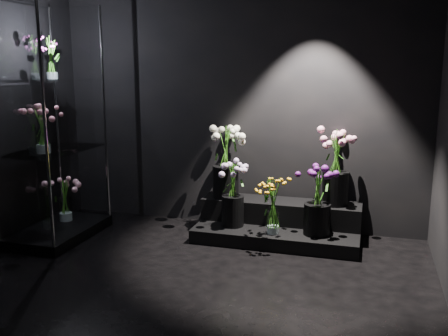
% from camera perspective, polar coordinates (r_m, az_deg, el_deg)
% --- Properties ---
extents(floor, '(4.00, 4.00, 0.00)m').
position_cam_1_polar(floor, '(3.89, -6.33, -15.05)').
color(floor, black).
rests_on(floor, ground).
extents(wall_back, '(4.00, 0.00, 4.00)m').
position_cam_1_polar(wall_back, '(5.39, 1.62, 7.98)').
color(wall_back, black).
rests_on(wall_back, floor).
extents(display_riser, '(1.64, 0.73, 0.36)m').
position_cam_1_polar(display_riser, '(5.20, 6.25, -6.28)').
color(display_riser, black).
rests_on(display_riser, floor).
extents(display_case, '(0.64, 1.07, 2.35)m').
position_cam_1_polar(display_case, '(5.25, -19.10, 4.77)').
color(display_case, black).
rests_on(display_case, floor).
extents(bouquet_orange_bells, '(0.33, 0.33, 0.56)m').
position_cam_1_polar(bouquet_orange_bells, '(4.84, 5.66, -4.20)').
color(bouquet_orange_bells, white).
rests_on(bouquet_orange_bells, display_riser).
extents(bouquet_lilac, '(0.37, 0.37, 0.66)m').
position_cam_1_polar(bouquet_lilac, '(5.03, 1.01, -2.39)').
color(bouquet_lilac, black).
rests_on(bouquet_lilac, display_riser).
extents(bouquet_purple, '(0.33, 0.33, 0.66)m').
position_cam_1_polar(bouquet_purple, '(4.87, 10.66, -3.43)').
color(bouquet_purple, black).
rests_on(bouquet_purple, display_riser).
extents(bouquet_cream_roses, '(0.42, 0.42, 0.75)m').
position_cam_1_polar(bouquet_cream_roses, '(5.24, 0.19, 1.20)').
color(bouquet_cream_roses, black).
rests_on(bouquet_cream_roses, display_riser).
extents(bouquet_pink_roses, '(0.36, 0.36, 0.75)m').
position_cam_1_polar(bouquet_pink_roses, '(5.08, 12.71, 0.48)').
color(bouquet_pink_roses, black).
rests_on(bouquet_pink_roses, display_riser).
extents(bouquet_case_pink, '(0.31, 0.31, 0.46)m').
position_cam_1_polar(bouquet_case_pink, '(5.08, -20.07, 4.28)').
color(bouquet_case_pink, white).
rests_on(bouquet_case_pink, display_case).
extents(bouquet_case_magenta, '(0.23, 0.23, 0.42)m').
position_cam_1_polar(bouquet_case_magenta, '(5.35, -19.18, 11.86)').
color(bouquet_case_magenta, white).
rests_on(bouquet_case_magenta, display_case).
extents(bouquet_case_base_pink, '(0.43, 0.43, 0.47)m').
position_cam_1_polar(bouquet_case_base_pink, '(5.58, -17.74, -3.26)').
color(bouquet_case_base_pink, white).
rests_on(bouquet_case_base_pink, display_case).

